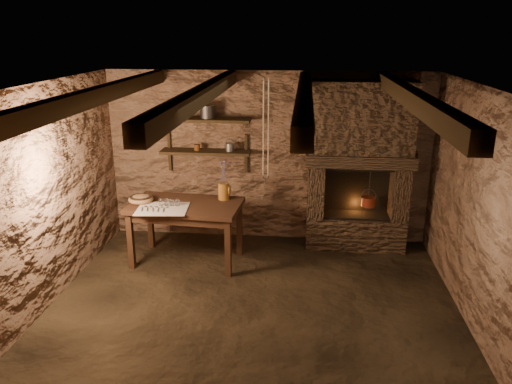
# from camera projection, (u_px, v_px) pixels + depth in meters

# --- Properties ---
(floor) EXTENTS (4.50, 4.50, 0.00)m
(floor) POSITION_uv_depth(u_px,v_px,m) (253.00, 307.00, 5.51)
(floor) COLOR black
(floor) RESTS_ON ground
(back_wall) EXTENTS (4.50, 0.04, 2.40)m
(back_wall) POSITION_uv_depth(u_px,v_px,m) (267.00, 158.00, 7.03)
(back_wall) COLOR brown
(back_wall) RESTS_ON floor
(front_wall) EXTENTS (4.50, 0.04, 2.40)m
(front_wall) POSITION_uv_depth(u_px,v_px,m) (220.00, 307.00, 3.24)
(front_wall) COLOR brown
(front_wall) RESTS_ON floor
(left_wall) EXTENTS (0.04, 4.00, 2.40)m
(left_wall) POSITION_uv_depth(u_px,v_px,m) (44.00, 198.00, 5.35)
(left_wall) COLOR brown
(left_wall) RESTS_ON floor
(right_wall) EXTENTS (0.04, 4.00, 2.40)m
(right_wall) POSITION_uv_depth(u_px,v_px,m) (479.00, 212.00, 4.92)
(right_wall) COLOR brown
(right_wall) RESTS_ON floor
(ceiling) EXTENTS (4.50, 4.00, 0.04)m
(ceiling) POSITION_uv_depth(u_px,v_px,m) (252.00, 86.00, 4.76)
(ceiling) COLOR black
(ceiling) RESTS_ON back_wall
(beam_far_left) EXTENTS (0.14, 3.95, 0.16)m
(beam_far_left) POSITION_uv_depth(u_px,v_px,m) (102.00, 94.00, 4.93)
(beam_far_left) COLOR black
(beam_far_left) RESTS_ON ceiling
(beam_mid_left) EXTENTS (0.14, 3.95, 0.16)m
(beam_mid_left) POSITION_uv_depth(u_px,v_px,m) (201.00, 95.00, 4.84)
(beam_mid_left) COLOR black
(beam_mid_left) RESTS_ON ceiling
(beam_mid_right) EXTENTS (0.14, 3.95, 0.16)m
(beam_mid_right) POSITION_uv_depth(u_px,v_px,m) (305.00, 97.00, 4.74)
(beam_mid_right) COLOR black
(beam_mid_right) RESTS_ON ceiling
(beam_far_right) EXTENTS (0.14, 3.95, 0.16)m
(beam_far_right) POSITION_uv_depth(u_px,v_px,m) (412.00, 98.00, 4.65)
(beam_far_right) COLOR black
(beam_far_right) RESTS_ON ceiling
(shelf_lower) EXTENTS (1.25, 0.30, 0.04)m
(shelf_lower) POSITION_uv_depth(u_px,v_px,m) (206.00, 152.00, 6.92)
(shelf_lower) COLOR black
(shelf_lower) RESTS_ON back_wall
(shelf_upper) EXTENTS (1.25, 0.30, 0.04)m
(shelf_upper) POSITION_uv_depth(u_px,v_px,m) (205.00, 120.00, 6.78)
(shelf_upper) COLOR black
(shelf_upper) RESTS_ON back_wall
(hearth) EXTENTS (1.43, 0.51, 2.30)m
(hearth) POSITION_uv_depth(u_px,v_px,m) (359.00, 162.00, 6.68)
(hearth) COLOR #3E2D1F
(hearth) RESTS_ON floor
(work_table) EXTENTS (1.46, 0.91, 0.80)m
(work_table) POSITION_uv_depth(u_px,v_px,m) (187.00, 230.00, 6.48)
(work_table) COLOR #311C11
(work_table) RESTS_ON floor
(linen_cloth) EXTENTS (0.66, 0.55, 0.01)m
(linen_cloth) POSITION_uv_depth(u_px,v_px,m) (162.00, 209.00, 6.17)
(linen_cloth) COLOR white
(linen_cloth) RESTS_ON work_table
(pewter_cutlery_row) EXTENTS (0.53, 0.24, 0.01)m
(pewter_cutlery_row) POSITION_uv_depth(u_px,v_px,m) (162.00, 209.00, 6.15)
(pewter_cutlery_row) COLOR gray
(pewter_cutlery_row) RESTS_ON linen_cloth
(drinking_glasses) EXTENTS (0.20, 0.06, 0.08)m
(drinking_glasses) POSITION_uv_depth(u_px,v_px,m) (166.00, 202.00, 6.27)
(drinking_glasses) COLOR white
(drinking_glasses) RESTS_ON linen_cloth
(stoneware_jug) EXTENTS (0.17, 0.16, 0.51)m
(stoneware_jug) POSITION_uv_depth(u_px,v_px,m) (224.00, 183.00, 6.46)
(stoneware_jug) COLOR #A0631E
(stoneware_jug) RESTS_ON work_table
(wooden_bowl) EXTENTS (0.43, 0.43, 0.11)m
(wooden_bowl) POSITION_uv_depth(u_px,v_px,m) (141.00, 199.00, 6.41)
(wooden_bowl) COLOR #90623E
(wooden_bowl) RESTS_ON work_table
(iron_stockpot) EXTENTS (0.27, 0.27, 0.16)m
(iron_stockpot) POSITION_uv_depth(u_px,v_px,m) (208.00, 112.00, 6.75)
(iron_stockpot) COLOR #312E2B
(iron_stockpot) RESTS_ON shelf_upper
(tin_pan) EXTENTS (0.27, 0.16, 0.25)m
(tin_pan) POSITION_uv_depth(u_px,v_px,m) (180.00, 107.00, 6.87)
(tin_pan) COLOR gray
(tin_pan) RESTS_ON shelf_upper
(small_kettle) EXTENTS (0.19, 0.16, 0.17)m
(small_kettle) POSITION_uv_depth(u_px,v_px,m) (230.00, 147.00, 6.87)
(small_kettle) COLOR gray
(small_kettle) RESTS_ON shelf_lower
(rusty_tin) EXTENTS (0.10, 0.10, 0.08)m
(rusty_tin) POSITION_uv_depth(u_px,v_px,m) (197.00, 147.00, 6.92)
(rusty_tin) COLOR #562C11
(rusty_tin) RESTS_ON shelf_lower
(red_pot) EXTENTS (0.22, 0.22, 0.54)m
(red_pot) POSITION_uv_depth(u_px,v_px,m) (368.00, 201.00, 6.79)
(red_pot) COLOR maroon
(red_pot) RESTS_ON hearth
(hanging_ropes) EXTENTS (0.08, 0.08, 1.20)m
(hanging_ropes) POSITION_uv_depth(u_px,v_px,m) (266.00, 128.00, 5.94)
(hanging_ropes) COLOR tan
(hanging_ropes) RESTS_ON ceiling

